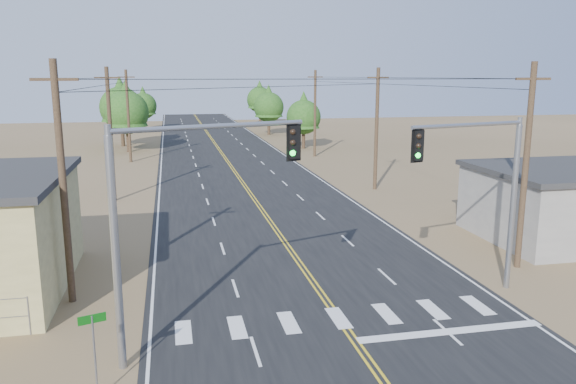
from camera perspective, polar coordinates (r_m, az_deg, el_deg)
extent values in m
cube|color=black|center=(43.16, -3.41, -0.78)|extent=(15.00, 200.00, 0.02)
cylinder|color=gray|center=(23.02, -24.82, -11.33)|extent=(0.06, 0.06, 1.50)
cylinder|color=#4C3826|center=(24.46, -21.88, 0.65)|extent=(0.30, 0.30, 10.00)
cube|color=#4C3826|center=(24.07, -22.65, 10.51)|extent=(1.80, 0.12, 0.12)
cylinder|color=#4C3826|center=(44.11, -17.58, 5.54)|extent=(0.30, 0.30, 10.00)
cube|color=#4C3826|center=(43.90, -17.92, 10.99)|extent=(1.80, 0.12, 0.12)
cylinder|color=#4C3826|center=(63.98, -15.92, 7.39)|extent=(0.30, 0.30, 10.00)
cube|color=#4C3826|center=(63.83, -16.13, 11.15)|extent=(1.80, 0.12, 0.12)
cylinder|color=#4C3826|center=(29.30, 22.98, 2.27)|extent=(0.30, 0.30, 10.00)
cube|color=#4C3826|center=(28.98, 23.65, 10.49)|extent=(1.80, 0.12, 0.12)
cylinder|color=#4C3826|center=(46.97, 8.98, 6.28)|extent=(0.30, 0.30, 10.00)
cube|color=#4C3826|center=(46.77, 9.15, 11.41)|extent=(1.80, 0.12, 0.12)
cylinder|color=#4C3826|center=(65.98, 2.76, 7.94)|extent=(0.30, 0.30, 10.00)
cube|color=#4C3826|center=(65.84, 2.80, 11.59)|extent=(1.80, 0.12, 0.12)
cylinder|color=gray|center=(18.46, -17.09, -6.28)|extent=(0.26, 0.26, 7.59)
cylinder|color=gray|center=(17.70, -17.83, 5.50)|extent=(0.20, 0.20, 0.65)
cylinder|color=gray|center=(18.81, -7.56, 6.63)|extent=(6.55, 2.49, 0.17)
cube|color=black|center=(20.35, 0.56, 5.11)|extent=(0.47, 0.43, 1.19)
sphere|color=black|center=(20.12, 0.49, 6.12)|extent=(0.22, 0.22, 0.22)
sphere|color=black|center=(20.16, 0.49, 5.05)|extent=(0.22, 0.22, 0.22)
sphere|color=#0CE533|center=(20.21, 0.49, 3.98)|extent=(0.22, 0.22, 0.22)
cylinder|color=gray|center=(26.40, 21.85, -1.57)|extent=(0.25, 0.25, 7.31)
cylinder|color=gray|center=(25.86, 22.47, 6.33)|extent=(0.19, 0.19, 0.63)
cylinder|color=gray|center=(23.76, 17.90, 6.51)|extent=(5.60, 1.62, 0.17)
cube|color=black|center=(22.12, 13.03, 4.65)|extent=(0.43, 0.40, 1.15)
sphere|color=black|center=(21.89, 13.16, 5.54)|extent=(0.21, 0.21, 0.21)
sphere|color=black|center=(21.93, 13.11, 4.59)|extent=(0.21, 0.21, 0.21)
sphere|color=#0CE533|center=(21.98, 13.07, 3.65)|extent=(0.21, 0.21, 0.21)
cylinder|color=gray|center=(17.86, -19.02, -15.64)|extent=(0.06, 0.06, 2.64)
cube|color=#0B4E0E|center=(17.35, -19.29, -12.08)|extent=(0.76, 0.28, 0.26)
cylinder|color=#3F2D1E|center=(72.90, -15.92, 5.19)|extent=(0.48, 0.48, 3.20)
cone|color=#1D4C15|center=(72.56, -16.12, 8.68)|extent=(4.98, 4.98, 5.70)
sphere|color=#1D4C15|center=(72.62, -16.07, 7.77)|extent=(5.34, 5.34, 5.34)
cylinder|color=#3F2D1E|center=(79.20, -16.46, 5.70)|extent=(0.49, 0.49, 3.37)
cone|color=#1D4C15|center=(78.89, -16.66, 9.08)|extent=(5.24, 5.24, 5.99)
sphere|color=#1D4C15|center=(78.94, -16.61, 8.20)|extent=(5.61, 5.61, 5.61)
cylinder|color=#3F2D1E|center=(102.38, -14.40, 6.90)|extent=(0.40, 0.40, 2.73)
cone|color=#1D4C15|center=(102.15, -14.51, 9.02)|extent=(4.25, 4.25, 4.86)
sphere|color=#1D4C15|center=(102.20, -14.48, 8.47)|extent=(4.56, 4.56, 4.56)
cylinder|color=#3F2D1E|center=(73.60, 1.58, 5.48)|extent=(0.45, 0.45, 2.67)
cone|color=#1D4C15|center=(73.29, 1.60, 8.37)|extent=(4.16, 4.16, 4.75)
sphere|color=#1D4C15|center=(73.35, 1.60, 7.61)|extent=(4.45, 4.45, 4.45)
cylinder|color=#3F2D1E|center=(91.14, -1.96, 6.75)|extent=(0.47, 0.47, 2.88)
cone|color=#1D4C15|center=(90.89, -1.98, 9.27)|extent=(4.49, 4.49, 5.13)
sphere|color=#1D4C15|center=(90.94, -1.97, 8.61)|extent=(4.81, 4.81, 4.81)
cylinder|color=#3F2D1E|center=(112.96, -2.87, 7.75)|extent=(0.41, 0.41, 3.06)
cone|color=#1D4C15|center=(112.75, -2.89, 9.90)|extent=(4.76, 4.76, 5.44)
sphere|color=#1D4C15|center=(112.79, -2.89, 9.34)|extent=(5.10, 5.10, 5.10)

